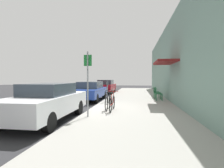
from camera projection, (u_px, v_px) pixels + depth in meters
name	position (u px, v px, depth m)	size (l,w,h in m)	color
ground_plane	(92.00, 110.00, 9.28)	(60.00, 60.00, 0.00)	#2D2D30
sidewalk_slab	(136.00, 104.00, 10.93)	(4.50, 32.00, 0.12)	#9E9B93
building_facade	(176.00, 59.00, 10.49)	(1.40, 32.00, 5.62)	gray
parked_car_0	(48.00, 101.00, 6.84)	(1.80, 4.40, 1.46)	silver
parked_car_1	(90.00, 91.00, 12.96)	(1.80, 4.40, 1.39)	navy
parked_car_2	(106.00, 86.00, 19.27)	(1.80, 4.40, 1.46)	maroon
parking_meter	(107.00, 90.00, 11.24)	(0.12, 0.10, 1.32)	slate
street_sign	(88.00, 79.00, 7.00)	(0.32, 0.06, 2.60)	gray
bicycle_0	(108.00, 102.00, 8.68)	(0.46, 1.71, 0.90)	black
bicycle_1	(112.00, 103.00, 8.31)	(0.46, 1.71, 0.90)	black
cafe_chair_0	(158.00, 93.00, 12.01)	(0.46, 0.46, 0.87)	#14592D
cafe_chair_1	(157.00, 92.00, 12.83)	(0.54, 0.54, 0.87)	#14592D
cafe_chair_2	(155.00, 91.00, 13.76)	(0.48, 0.48, 0.87)	#14592D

